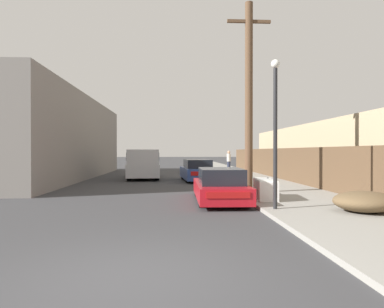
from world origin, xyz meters
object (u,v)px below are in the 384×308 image
(discarded_fridge, at_px, (265,189))
(parked_sports_car_red, at_px, (220,186))
(brush_pile, at_px, (365,202))
(utility_pole, at_px, (249,95))
(pickup_truck, at_px, (143,165))
(street_lamp, at_px, (275,122))
(pedestrian, at_px, (229,161))
(car_parked_mid, at_px, (197,171))

(discarded_fridge, height_order, parked_sports_car_red, parked_sports_car_red)
(brush_pile, bearing_deg, utility_pole, 115.97)
(discarded_fridge, relative_size, brush_pile, 1.02)
(pickup_truck, height_order, brush_pile, pickup_truck)
(utility_pole, bearing_deg, brush_pile, -64.03)
(street_lamp, bearing_deg, utility_pole, 88.56)
(street_lamp, relative_size, pedestrian, 2.50)
(pickup_truck, distance_m, brush_pile, 15.23)
(car_parked_mid, distance_m, brush_pile, 12.44)
(discarded_fridge, distance_m, parked_sports_car_red, 1.63)
(pickup_truck, xyz_separation_m, brush_pile, (7.32, -13.35, -0.55))
(pickup_truck, height_order, pedestrian, pickup_truck)
(parked_sports_car_red, bearing_deg, car_parked_mid, 92.40)
(parked_sports_car_red, xyz_separation_m, street_lamp, (1.33, -2.35, 2.15))
(pickup_truck, relative_size, utility_pole, 0.71)
(parked_sports_car_red, distance_m, car_parked_mid, 8.80)
(car_parked_mid, bearing_deg, pickup_truck, 151.63)
(discarded_fridge, xyz_separation_m, parked_sports_car_red, (-1.61, 0.22, 0.09))
(brush_pile, bearing_deg, discarded_fridge, 126.58)
(car_parked_mid, distance_m, pickup_truck, 3.77)
(car_parked_mid, relative_size, pedestrian, 2.58)
(street_lamp, relative_size, brush_pile, 2.54)
(car_parked_mid, relative_size, pickup_truck, 0.82)
(discarded_fridge, xyz_separation_m, pedestrian, (1.48, 16.93, 0.56))
(discarded_fridge, xyz_separation_m, brush_pile, (2.08, -2.80, -0.06))
(brush_pile, bearing_deg, pickup_truck, 118.75)
(parked_sports_car_red, relative_size, brush_pile, 2.62)
(parked_sports_car_red, bearing_deg, pedestrian, 80.61)
(discarded_fridge, height_order, utility_pole, utility_pole)
(discarded_fridge, height_order, car_parked_mid, car_parked_mid)
(car_parked_mid, relative_size, utility_pole, 0.58)
(car_parked_mid, xyz_separation_m, utility_pole, (1.63, -7.17, 3.51))
(parked_sports_car_red, relative_size, pedestrian, 2.58)
(discarded_fridge, distance_m, pedestrian, 17.01)
(parked_sports_car_red, bearing_deg, pickup_truck, 110.45)
(parked_sports_car_red, height_order, pedestrian, pedestrian)
(utility_pole, bearing_deg, pickup_truck, 120.17)
(car_parked_mid, height_order, pickup_truck, pickup_truck)
(utility_pole, relative_size, street_lamp, 1.77)
(pickup_truck, height_order, utility_pole, utility_pole)
(parked_sports_car_red, relative_size, car_parked_mid, 1.00)
(parked_sports_car_red, height_order, brush_pile, parked_sports_car_red)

